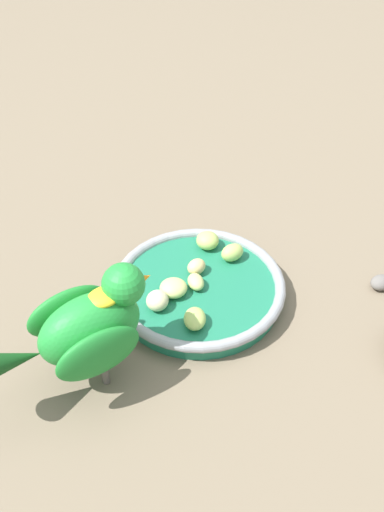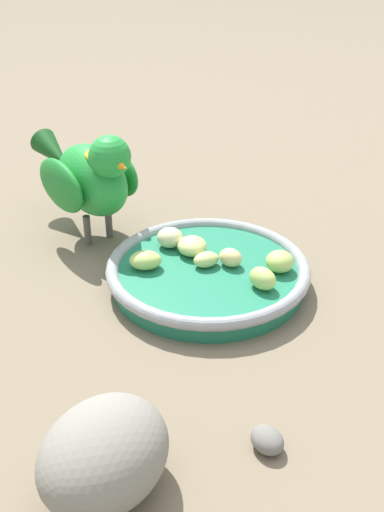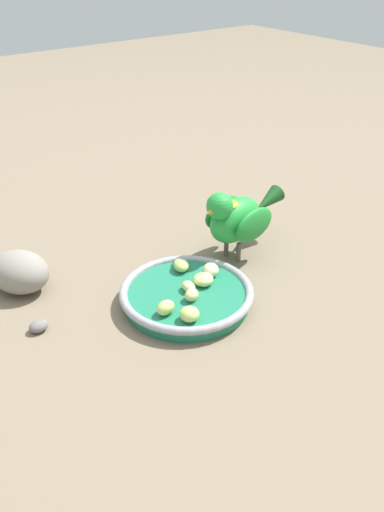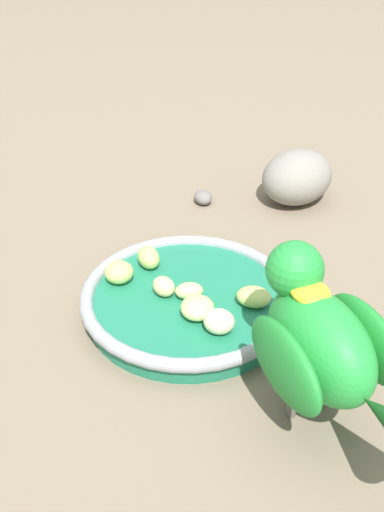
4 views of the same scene
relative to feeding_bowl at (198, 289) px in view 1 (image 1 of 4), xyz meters
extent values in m
plane|color=#756651|center=(0.01, 0.00, -0.01)|extent=(4.00, 4.00, 0.00)
cylinder|color=#1E7251|center=(0.00, 0.00, 0.00)|extent=(0.19, 0.19, 0.02)
torus|color=#93969B|center=(0.00, 0.00, 0.01)|extent=(0.20, 0.20, 0.01)
ellipsoid|color=#C6D17A|center=(0.00, 0.00, 0.01)|extent=(0.02, 0.03, 0.02)
ellipsoid|color=#C6D17A|center=(-0.03, 0.00, 0.02)|extent=(0.04, 0.04, 0.02)
ellipsoid|color=#B2CC66|center=(0.06, 0.03, 0.02)|extent=(0.03, 0.03, 0.02)
ellipsoid|color=#B2CC66|center=(-0.03, -0.05, 0.02)|extent=(0.04, 0.04, 0.02)
ellipsoid|color=#B2CC66|center=(0.04, 0.06, 0.02)|extent=(0.04, 0.04, 0.02)
ellipsoid|color=#E5C67F|center=(0.01, 0.02, 0.02)|extent=(0.03, 0.03, 0.02)
ellipsoid|color=beige|center=(-0.06, -0.01, 0.02)|extent=(0.04, 0.04, 0.02)
cylinder|color=#59544C|center=(-0.15, -0.05, 0.00)|extent=(0.01, 0.01, 0.03)
cylinder|color=#59544C|center=(-0.14, -0.07, 0.00)|extent=(0.01, 0.01, 0.03)
ellipsoid|color=green|center=(-0.15, -0.06, 0.06)|extent=(0.12, 0.08, 0.08)
ellipsoid|color=#1E7F2D|center=(-0.16, -0.03, 0.06)|extent=(0.09, 0.03, 0.06)
ellipsoid|color=#1E7F2D|center=(-0.15, -0.09, 0.06)|extent=(0.09, 0.03, 0.06)
cone|color=#144719|center=(-0.23, -0.07, 0.06)|extent=(0.07, 0.04, 0.05)
sphere|color=green|center=(-0.11, -0.05, 0.10)|extent=(0.05, 0.05, 0.04)
cone|color=orange|center=(-0.09, -0.05, 0.09)|extent=(0.02, 0.02, 0.02)
ellipsoid|color=yellow|center=(-0.13, -0.06, 0.09)|extent=(0.04, 0.03, 0.01)
ellipsoid|color=slate|center=(0.21, -0.07, -0.01)|extent=(0.03, 0.02, 0.02)
camera|label=1|loc=(-0.26, -0.54, 0.58)|focal=49.82mm
camera|label=2|loc=(0.47, -0.29, 0.34)|focal=45.43mm
camera|label=3|loc=(0.42, 0.55, 0.48)|focal=38.88mm
camera|label=4|loc=(-0.45, 0.12, 0.36)|focal=43.22mm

